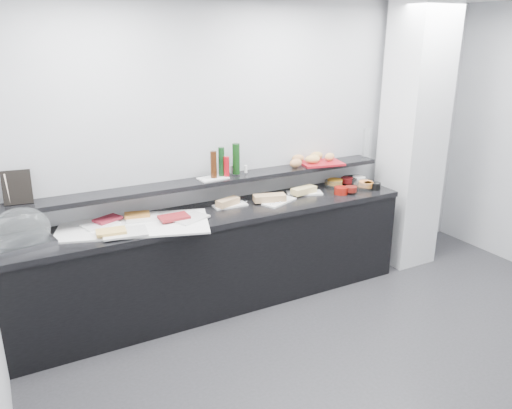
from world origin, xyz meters
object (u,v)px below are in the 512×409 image
cloche_base (16,244)px  carafe (367,143)px  sandwich_plate_mid (279,202)px  bread_tray (321,163)px  condiment_tray (213,178)px  framed_print (17,187)px

cloche_base → carafe: carafe is taller
carafe → sandwich_plate_mid: bearing=-169.6°
cloche_base → bread_tray: bread_tray is taller
carafe → condiment_tray: bearing=-179.7°
bread_tray → carafe: (0.58, 0.02, 0.14)m
framed_print → condiment_tray: framed_print is taller
condiment_tray → sandwich_plate_mid: bearing=-25.2°
carafe → bread_tray: bearing=-178.2°
framed_print → condiment_tray: (1.58, -0.06, -0.12)m
sandwich_plate_mid → cloche_base: bearing=156.2°
condiment_tray → bread_tray: (1.17, -0.01, 0.00)m
condiment_tray → carafe: carafe is taller
sandwich_plate_mid → condiment_tray: bearing=136.9°
carafe → cloche_base: bearing=-176.9°
sandwich_plate_mid → carafe: bearing=-12.6°
cloche_base → framed_print: size_ratio=1.93×
framed_print → condiment_tray: bearing=6.1°
cloche_base → framed_print: 0.44m
condiment_tray → framed_print: bearing=172.5°
sandwich_plate_mid → framed_print: 2.19m
bread_tray → framed_print: bearing=-170.2°
framed_print → bread_tray: size_ratio=0.64×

